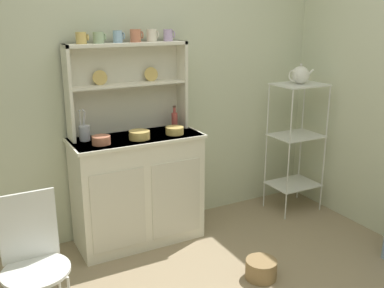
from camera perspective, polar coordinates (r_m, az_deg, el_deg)
The scene contains 18 objects.
wall_back at distance 3.60m, azimuth -6.14°, elevation 8.20°, with size 3.84×0.05×2.50m, color beige.
hutch_cabinet at distance 3.52m, azimuth -6.98°, elevation -5.67°, with size 1.00×0.45×0.87m.
hutch_shelf_unit at distance 3.45m, azimuth -8.47°, elevation 8.05°, with size 0.93×0.18×0.69m.
bakers_rack at distance 4.08m, azimuth 13.28°, elevation 1.18°, with size 0.43×0.33×1.17m.
wire_chair at distance 2.60m, azimuth -19.79°, elevation -13.29°, with size 0.36×0.36×0.85m.
floor_basket at distance 3.21m, azimuth 8.89°, elevation -15.62°, with size 0.22×0.22×0.14m, color #93754C.
cup_gold_0 at distance 3.28m, azimuth -14.06°, elevation 13.11°, with size 0.09×0.07×0.08m.
cup_sage_1 at distance 3.31m, azimuth -11.92°, elevation 13.26°, with size 0.09×0.08×0.08m.
cup_sky_2 at distance 3.36m, azimuth -9.51°, elevation 13.48°, with size 0.08×0.07×0.09m.
cup_terracotta_3 at distance 3.40m, azimuth -7.26°, elevation 13.67°, with size 0.09×0.08×0.09m.
cup_cream_4 at distance 3.45m, azimuth -5.20°, elevation 13.77°, with size 0.09×0.08×0.09m.
cup_lilac_5 at distance 3.51m, azimuth -3.07°, elevation 13.82°, with size 0.09×0.07×0.09m.
bowl_mixing_large at distance 3.22m, azimuth -11.61°, elevation 0.50°, with size 0.13×0.13×0.06m, color #C67556.
bowl_floral_medium at distance 3.31m, azimuth -6.79°, elevation 1.17°, with size 0.16×0.16×0.06m, color #DBB760.
bowl_cream_small at distance 3.42m, azimuth -2.25°, elevation 1.75°, with size 0.14×0.14×0.06m, color #DBB760.
jam_bottle at distance 3.58m, azimuth -2.26°, elevation 3.15°, with size 0.05×0.05×0.19m.
utensil_jar at distance 3.33m, azimuth -13.68°, elevation 1.44°, with size 0.08×0.08×0.23m.
porcelain_teapot at distance 3.97m, azimuth 13.77°, elevation 8.63°, with size 0.24×0.15×0.18m.
Camera 1 is at (-1.34, -1.68, 1.77)m, focal length 41.42 mm.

